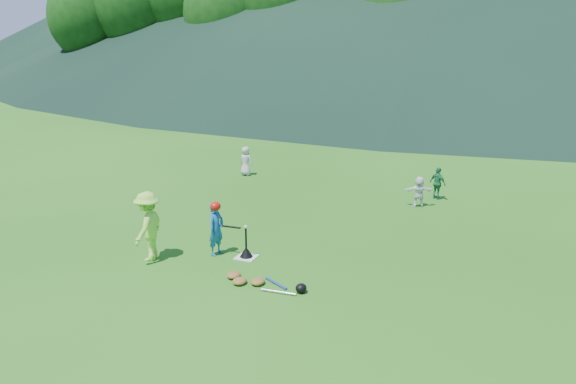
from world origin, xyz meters
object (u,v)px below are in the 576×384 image
(fielder_d, at_px, (419,192))
(batting_tee, at_px, (246,252))
(home_plate, at_px, (246,257))
(fielder_c, at_px, (438,183))
(equipment_pile, at_px, (257,282))
(fielder_a, at_px, (246,161))
(adult_coach, at_px, (148,226))
(batter_child, at_px, (216,229))

(fielder_d, xyz_separation_m, batting_tee, (-2.94, -5.47, -0.33))
(home_plate, relative_size, fielder_d, 0.49)
(home_plate, relative_size, fielder_c, 0.45)
(home_plate, xyz_separation_m, fielder_c, (3.34, 6.46, 0.49))
(fielder_c, xyz_separation_m, equipment_pile, (-2.49, -7.67, -0.43))
(fielder_a, height_order, fielder_c, fielder_a)
(adult_coach, bearing_deg, fielder_d, 133.51)
(adult_coach, xyz_separation_m, batting_tee, (1.97, 0.91, -0.66))
(fielder_c, xyz_separation_m, fielder_d, (-0.40, -0.99, -0.05))
(equipment_pile, bearing_deg, fielder_a, 117.84)
(home_plate, bearing_deg, fielder_c, 62.70)
(batter_child, xyz_separation_m, adult_coach, (-1.25, -0.83, 0.17))
(fielder_c, xyz_separation_m, batting_tee, (-3.34, -6.46, -0.37))
(adult_coach, height_order, fielder_d, adult_coach)
(batter_child, relative_size, batting_tee, 1.82)
(home_plate, height_order, fielder_a, fielder_a)
(adult_coach, relative_size, fielder_d, 1.73)
(adult_coach, height_order, equipment_pile, adult_coach)
(batting_tee, bearing_deg, adult_coach, -155.21)
(batting_tee, bearing_deg, fielder_d, 61.76)
(equipment_pile, bearing_deg, batting_tee, 125.19)
(fielder_d, bearing_deg, fielder_a, -32.97)
(fielder_a, bearing_deg, home_plate, 126.04)
(fielder_a, distance_m, equipment_pile, 9.28)
(batter_child, xyz_separation_m, fielder_c, (4.05, 6.54, -0.12))
(batter_child, bearing_deg, home_plate, -74.59)
(home_plate, distance_m, adult_coach, 2.30)
(adult_coach, relative_size, fielder_a, 1.51)
(batting_tee, bearing_deg, home_plate, 0.00)
(batting_tee, bearing_deg, equipment_pile, -54.81)
(fielder_c, relative_size, equipment_pile, 0.56)
(fielder_c, height_order, equipment_pile, fielder_c)
(adult_coach, bearing_deg, equipment_pile, 75.05)
(home_plate, height_order, adult_coach, adult_coach)
(fielder_d, bearing_deg, batting_tee, 42.13)
(batter_child, bearing_deg, equipment_pile, -116.34)
(fielder_d, height_order, batting_tee, fielder_d)
(fielder_d, bearing_deg, batter_child, 36.97)
(batter_child, distance_m, fielder_c, 7.69)
(batter_child, bearing_deg, fielder_d, -23.95)
(batter_child, height_order, adult_coach, adult_coach)
(batter_child, distance_m, fielder_d, 6.64)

